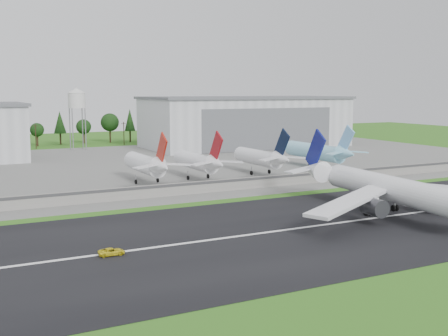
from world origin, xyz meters
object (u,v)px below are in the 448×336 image
parked_jet_red_a (148,164)px  parked_jet_skyblue (320,152)px  main_airliner (394,195)px  parked_jet_red_b (200,162)px  parked_jet_navy (263,158)px  ground_vehicle (112,252)px

parked_jet_red_a → parked_jet_skyblue: (67.33, 5.02, 0.05)m
main_airliner → parked_jet_red_a: 75.18m
parked_jet_red_b → parked_jet_navy: parked_jet_navy is taller
parked_jet_navy → ground_vehicle: bearing=-136.3°
parked_jet_red_a → ground_vehicle: bearing=-114.3°
parked_jet_red_a → parked_jet_red_b: bearing=-0.1°
parked_jet_red_b → parked_jet_skyblue: 50.42m
main_airliner → ground_vehicle: 64.86m
ground_vehicle → parked_jet_skyblue: parked_jet_skyblue is taller
parked_jet_skyblue → parked_jet_red_b: bearing=-174.3°
parked_jet_red_a → parked_jet_red_b: size_ratio=1.00×
main_airliner → parked_jet_red_b: bearing=-70.6°
main_airliner → parked_jet_navy: 67.24m
parked_jet_navy → parked_jet_skyblue: parked_jet_skyblue is taller
main_airliner → parked_jet_red_a: bearing=-57.8°
ground_vehicle → parked_jet_red_b: size_ratio=0.15×
parked_jet_skyblue → parked_jet_red_a: bearing=-175.7°
parked_jet_red_b → parked_jet_skyblue: (50.17, 5.05, 0.21)m
ground_vehicle → parked_jet_navy: (70.82, 67.77, 5.20)m
main_airliner → parked_jet_navy: main_airliner is taller
parked_jet_red_a → parked_jet_red_b: 17.16m
parked_jet_navy → parked_jet_skyblue: 27.57m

